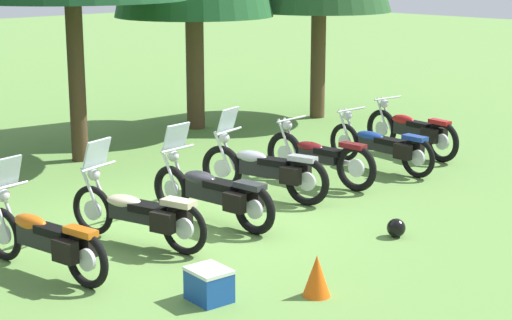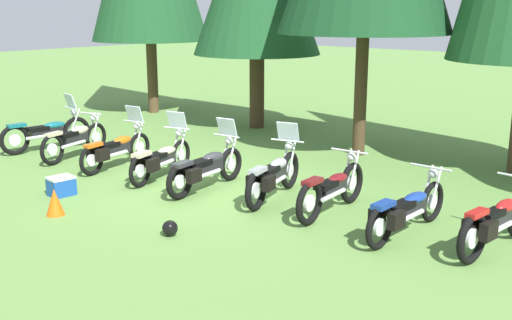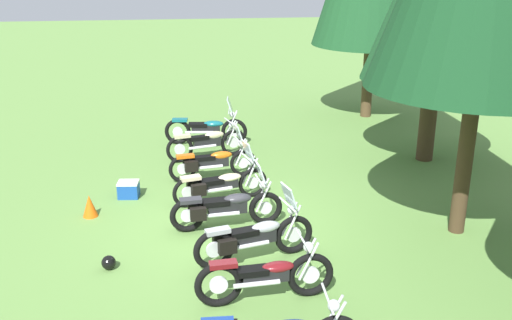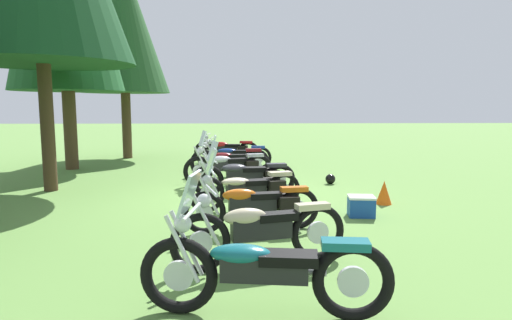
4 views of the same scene
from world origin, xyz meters
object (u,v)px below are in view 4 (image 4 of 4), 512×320
object	(u,v)px
motorcycle_1	(260,230)
traffic_cone	(384,193)
motorcycle_5	(229,166)
motorcycle_7	(236,155)
motorcycle_8	(228,150)
picnic_cooler	(361,206)
motorcycle_2	(254,203)
motorcycle_3	(248,186)
pine_tree_4	(123,24)
dropped_helmet	(330,179)
motorcycle_4	(245,175)
motorcycle_0	(262,268)
motorcycle_6	(230,160)

from	to	relation	value
motorcycle_1	traffic_cone	distance (m)	4.32
motorcycle_5	traffic_cone	distance (m)	4.00
motorcycle_7	motorcycle_8	xyz separation A→B (m)	(1.33, 0.30, 0.02)
motorcycle_1	picnic_cooler	distance (m)	3.12
motorcycle_8	motorcycle_7	bearing A→B (deg)	109.34
picnic_cooler	motorcycle_2	bearing A→B (deg)	113.75
motorcycle_1	picnic_cooler	xyz separation A→B (m)	(2.41, -1.97, -0.28)
motorcycle_3	motorcycle_7	xyz separation A→B (m)	(5.58, 0.28, -0.02)
motorcycle_1	motorcycle_2	bearing A→B (deg)	-103.81
motorcycle_3	motorcycle_8	world-z (taller)	motorcycle_3
pine_tree_4	motorcycle_2	bearing A→B (deg)	-155.45
motorcycle_7	pine_tree_4	world-z (taller)	pine_tree_4
dropped_helmet	motorcycle_7	bearing A→B (deg)	40.51
picnic_cooler	traffic_cone	bearing A→B (deg)	-37.83
motorcycle_2	motorcycle_4	xyz separation A→B (m)	(2.77, 0.11, 0.01)
motorcycle_3	picnic_cooler	size ratio (longest dim) A/B	4.31
motorcycle_3	motorcycle_0	bearing A→B (deg)	76.19
motorcycle_7	motorcycle_6	bearing A→B (deg)	86.13
motorcycle_0	motorcycle_5	world-z (taller)	motorcycle_0
motorcycle_6	pine_tree_4	xyz separation A→B (m)	(4.49, 4.05, 4.59)
picnic_cooler	motorcycle_5	bearing A→B (deg)	36.74
motorcycle_2	motorcycle_6	size ratio (longest dim) A/B	0.97
motorcycle_5	dropped_helmet	world-z (taller)	motorcycle_5
pine_tree_4	motorcycle_4	bearing A→B (deg)	-148.33
motorcycle_4	motorcycle_6	world-z (taller)	motorcycle_4
traffic_cone	dropped_helmet	bearing A→B (deg)	14.99
picnic_cooler	motorcycle_8	bearing A→B (deg)	19.46
motorcycle_6	motorcycle_7	size ratio (longest dim) A/B	0.95
motorcycle_8	dropped_helmet	size ratio (longest dim) A/B	9.00
motorcycle_4	motorcycle_7	bearing A→B (deg)	-92.21
motorcycle_0	dropped_helmet	xyz separation A→B (m)	(6.98, -2.13, -0.35)
motorcycle_4	traffic_cone	xyz separation A→B (m)	(-0.94, -2.83, -0.23)
motorcycle_2	motorcycle_4	size ratio (longest dim) A/B	0.95
motorcycle_2	picnic_cooler	size ratio (longest dim) A/B	4.35
traffic_cone	motorcycle_8	bearing A→B (deg)	27.41
motorcycle_5	dropped_helmet	distance (m)	2.63
motorcycle_5	picnic_cooler	size ratio (longest dim) A/B	4.49
motorcycle_3	traffic_cone	bearing A→B (deg)	173.24
motorcycle_1	motorcycle_8	xyz separation A→B (m)	(9.89, 0.68, -0.00)
motorcycle_5	traffic_cone	bearing A→B (deg)	129.45
motorcycle_7	traffic_cone	xyz separation A→B (m)	(-5.20, -3.08, -0.20)
dropped_helmet	motorcycle_2	bearing A→B (deg)	153.04
motorcycle_8	picnic_cooler	bearing A→B (deg)	115.98
motorcycle_1	motorcycle_4	xyz separation A→B (m)	(4.30, 0.13, 0.00)
traffic_cone	motorcycle_7	bearing A→B (deg)	30.67
motorcycle_0	motorcycle_1	bearing A→B (deg)	-84.75
motorcycle_4	picnic_cooler	world-z (taller)	motorcycle_4
picnic_cooler	motorcycle_4	bearing A→B (deg)	47.82
motorcycle_4	picnic_cooler	size ratio (longest dim) A/B	4.59
motorcycle_2	motorcycle_8	size ratio (longest dim) A/B	0.95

